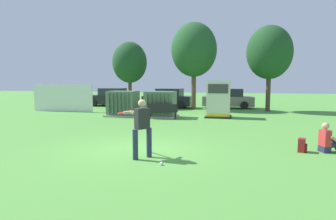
{
  "coord_description": "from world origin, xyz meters",
  "views": [
    {
      "loc": [
        3.1,
        -9.1,
        2.28
      ],
      "look_at": [
        0.17,
        3.5,
        1.0
      ],
      "focal_mm": 31.67,
      "sensor_mm": 36.0,
      "label": 1
    }
  ],
  "objects_px": {
    "parked_car_leftmost": "(112,98)",
    "sports_ball": "(161,163)",
    "generator_enclosure": "(219,99)",
    "batter": "(141,125)",
    "parked_car_right_of_center": "(229,99)",
    "transformer_mid_west": "(160,105)",
    "backpack": "(302,145)",
    "seated_spectator": "(328,140)",
    "parked_car_left_of_center": "(168,99)",
    "transformer_west": "(123,104)",
    "park_bench": "(162,110)"
  },
  "relations": [
    {
      "from": "park_bench",
      "to": "parked_car_right_of_center",
      "type": "bearing_deg",
      "value": 66.23
    },
    {
      "from": "generator_enclosure",
      "to": "parked_car_left_of_center",
      "type": "xyz_separation_m",
      "value": [
        -4.59,
        6.04,
        -0.38
      ]
    },
    {
      "from": "transformer_mid_west",
      "to": "backpack",
      "type": "distance_m",
      "value": 10.34
    },
    {
      "from": "batter",
      "to": "seated_spectator",
      "type": "bearing_deg",
      "value": 20.06
    },
    {
      "from": "transformer_west",
      "to": "sports_ball",
      "type": "relative_size",
      "value": 23.33
    },
    {
      "from": "park_bench",
      "to": "transformer_mid_west",
      "type": "bearing_deg",
      "value": 111.81
    },
    {
      "from": "parked_car_leftmost",
      "to": "sports_ball",
      "type": "bearing_deg",
      "value": -62.23
    },
    {
      "from": "generator_enclosure",
      "to": "backpack",
      "type": "height_order",
      "value": "generator_enclosure"
    },
    {
      "from": "transformer_west",
      "to": "sports_ball",
      "type": "xyz_separation_m",
      "value": [
        5.2,
        -10.32,
        -0.74
      ]
    },
    {
      "from": "parked_car_left_of_center",
      "to": "parked_car_right_of_center",
      "type": "height_order",
      "value": "same"
    },
    {
      "from": "generator_enclosure",
      "to": "backpack",
      "type": "distance_m",
      "value": 9.14
    },
    {
      "from": "transformer_west",
      "to": "transformer_mid_west",
      "type": "relative_size",
      "value": 1.0
    },
    {
      "from": "generator_enclosure",
      "to": "sports_ball",
      "type": "height_order",
      "value": "generator_enclosure"
    },
    {
      "from": "transformer_mid_west",
      "to": "parked_car_right_of_center",
      "type": "relative_size",
      "value": 0.5
    },
    {
      "from": "transformer_west",
      "to": "parked_car_leftmost",
      "type": "distance_m",
      "value": 7.87
    },
    {
      "from": "transformer_mid_west",
      "to": "batter",
      "type": "distance_m",
      "value": 9.9
    },
    {
      "from": "backpack",
      "to": "seated_spectator",
      "type": "bearing_deg",
      "value": 12.14
    },
    {
      "from": "sports_ball",
      "to": "parked_car_leftmost",
      "type": "bearing_deg",
      "value": 117.77
    },
    {
      "from": "parked_car_left_of_center",
      "to": "generator_enclosure",
      "type": "bearing_deg",
      "value": -52.74
    },
    {
      "from": "parked_car_left_of_center",
      "to": "batter",
      "type": "bearing_deg",
      "value": -79.74
    },
    {
      "from": "parked_car_leftmost",
      "to": "backpack",
      "type": "bearing_deg",
      "value": -48.36
    },
    {
      "from": "transformer_mid_west",
      "to": "parked_car_leftmost",
      "type": "xyz_separation_m",
      "value": [
        -6.35,
        6.87,
        -0.04
      ]
    },
    {
      "from": "transformer_mid_west",
      "to": "sports_ball",
      "type": "distance_m",
      "value": 10.69
    },
    {
      "from": "transformer_mid_west",
      "to": "backpack",
      "type": "bearing_deg",
      "value": -49.33
    },
    {
      "from": "parked_car_leftmost",
      "to": "parked_car_left_of_center",
      "type": "relative_size",
      "value": 1.0
    },
    {
      "from": "transformer_mid_west",
      "to": "parked_car_leftmost",
      "type": "distance_m",
      "value": 9.35
    },
    {
      "from": "transformer_west",
      "to": "batter",
      "type": "bearing_deg",
      "value": -65.49
    },
    {
      "from": "parked_car_leftmost",
      "to": "parked_car_right_of_center",
      "type": "bearing_deg",
      "value": 3.07
    },
    {
      "from": "seated_spectator",
      "to": "parked_car_leftmost",
      "type": "bearing_deg",
      "value": 133.65
    },
    {
      "from": "seated_spectator",
      "to": "parked_car_leftmost",
      "type": "xyz_separation_m",
      "value": [
        -13.87,
        14.54,
        0.38
      ]
    },
    {
      "from": "transformer_mid_west",
      "to": "seated_spectator",
      "type": "distance_m",
      "value": 10.75
    },
    {
      "from": "parked_car_left_of_center",
      "to": "parked_car_right_of_center",
      "type": "xyz_separation_m",
      "value": [
        5.05,
        0.71,
        0.0
      ]
    },
    {
      "from": "backpack",
      "to": "parked_car_leftmost",
      "type": "xyz_separation_m",
      "value": [
        -13.08,
        14.71,
        0.54
      ]
    },
    {
      "from": "park_bench",
      "to": "parked_car_left_of_center",
      "type": "relative_size",
      "value": 0.42
    },
    {
      "from": "sports_ball",
      "to": "parked_car_left_of_center",
      "type": "height_order",
      "value": "parked_car_left_of_center"
    },
    {
      "from": "parked_car_leftmost",
      "to": "transformer_mid_west",
      "type": "bearing_deg",
      "value": -47.29
    },
    {
      "from": "batter",
      "to": "parked_car_right_of_center",
      "type": "height_order",
      "value": "batter"
    },
    {
      "from": "sports_ball",
      "to": "seated_spectator",
      "type": "distance_m",
      "value": 5.51
    },
    {
      "from": "generator_enclosure",
      "to": "parked_car_right_of_center",
      "type": "relative_size",
      "value": 0.54
    },
    {
      "from": "generator_enclosure",
      "to": "parked_car_right_of_center",
      "type": "distance_m",
      "value": 6.77
    },
    {
      "from": "batter",
      "to": "backpack",
      "type": "bearing_deg",
      "value": 21.31
    },
    {
      "from": "park_bench",
      "to": "parked_car_leftmost",
      "type": "distance_m",
      "value": 10.25
    },
    {
      "from": "park_bench",
      "to": "generator_enclosure",
      "type": "bearing_deg",
      "value": 26.18
    },
    {
      "from": "transformer_west",
      "to": "parked_car_leftmost",
      "type": "height_order",
      "value": "same"
    },
    {
      "from": "transformer_west",
      "to": "seated_spectator",
      "type": "xyz_separation_m",
      "value": [
        10.02,
        -7.67,
        -0.41
      ]
    },
    {
      "from": "transformer_west",
      "to": "park_bench",
      "type": "distance_m",
      "value": 3.0
    },
    {
      "from": "generator_enclosure",
      "to": "sports_ball",
      "type": "bearing_deg",
      "value": -94.41
    },
    {
      "from": "generator_enclosure",
      "to": "batter",
      "type": "xyz_separation_m",
      "value": [
        -1.62,
        -10.39,
        -0.16
      ]
    },
    {
      "from": "parked_car_leftmost",
      "to": "seated_spectator",
      "type": "bearing_deg",
      "value": -46.35
    },
    {
      "from": "sports_ball",
      "to": "seated_spectator",
      "type": "bearing_deg",
      "value": 28.79
    }
  ]
}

